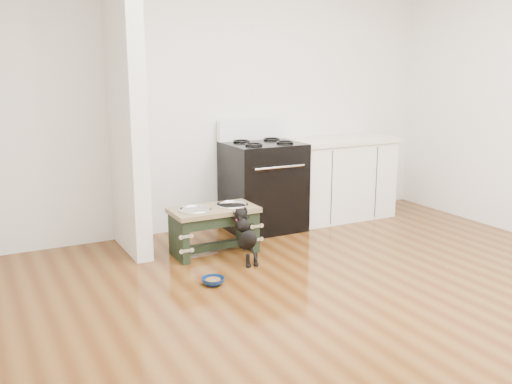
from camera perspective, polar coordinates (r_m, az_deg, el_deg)
name	(u,v)px	position (r m, az deg, el deg)	size (l,w,h in m)	color
ground	(374,308)	(4.28, 11.72, -11.27)	(5.00, 5.00, 0.00)	#4A260D
room_shell	(385,79)	(3.92, 12.80, 10.93)	(5.00, 5.00, 5.00)	silver
partition_wall	(126,106)	(5.28, -12.86, 8.39)	(0.15, 0.80, 2.70)	silver
oven_range	(263,185)	(5.98, 0.68, 0.74)	(0.76, 0.69, 1.14)	black
cabinet_run	(338,178)	(6.52, 8.21, 1.38)	(1.24, 0.64, 0.91)	white
dog_feeder	(214,221)	(5.25, -4.20, -2.91)	(0.79, 0.42, 0.45)	black
puppy	(246,234)	(5.01, -1.05, -4.21)	(0.14, 0.41, 0.48)	black
floor_bowl	(213,281)	(4.60, -4.31, -8.88)	(0.24, 0.24, 0.06)	#0B2351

